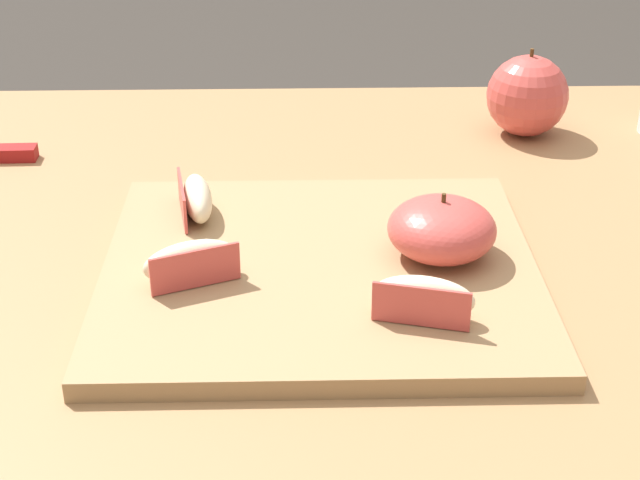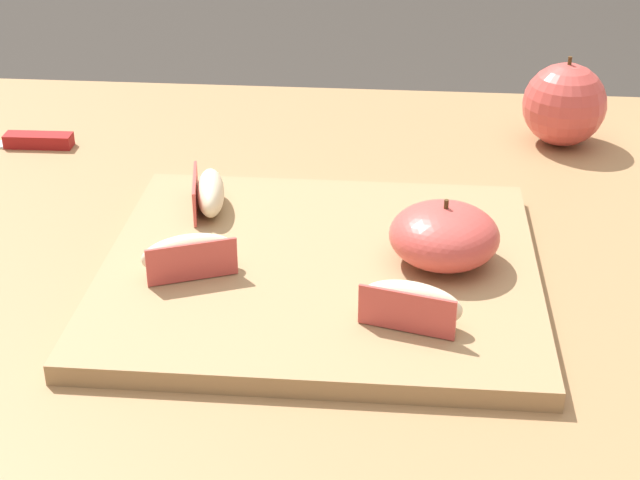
# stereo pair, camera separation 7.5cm
# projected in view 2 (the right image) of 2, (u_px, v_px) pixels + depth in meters

# --- Properties ---
(dining_table) EXTENTS (1.39, 0.89, 0.73)m
(dining_table) POSITION_uv_depth(u_px,v_px,m) (275.00, 366.00, 0.83)
(dining_table) COLOR #9E754C
(dining_table) RESTS_ON ground_plane
(cutting_board) EXTENTS (0.34, 0.31, 0.02)m
(cutting_board) POSITION_uv_depth(u_px,v_px,m) (320.00, 271.00, 0.77)
(cutting_board) COLOR #A37F56
(cutting_board) RESTS_ON dining_table
(apple_half_skin_up) EXTENTS (0.09, 0.09, 0.05)m
(apple_half_skin_up) POSITION_uv_depth(u_px,v_px,m) (444.00, 234.00, 0.76)
(apple_half_skin_up) COLOR #D14C47
(apple_half_skin_up) RESTS_ON cutting_board
(apple_wedge_right) EXTENTS (0.08, 0.05, 0.03)m
(apple_wedge_right) POSITION_uv_depth(u_px,v_px,m) (189.00, 255.00, 0.74)
(apple_wedge_right) COLOR beige
(apple_wedge_right) RESTS_ON cutting_board
(apple_wedge_front) EXTENTS (0.08, 0.04, 0.03)m
(apple_wedge_front) POSITION_uv_depth(u_px,v_px,m) (411.00, 304.00, 0.68)
(apple_wedge_front) COLOR beige
(apple_wedge_front) RESTS_ON cutting_board
(apple_wedge_near_knife) EXTENTS (0.04, 0.08, 0.03)m
(apple_wedge_near_knife) POSITION_uv_depth(u_px,v_px,m) (209.00, 193.00, 0.84)
(apple_wedge_near_knife) COLOR beige
(apple_wedge_near_knife) RESTS_ON cutting_board
(paring_knife) EXTENTS (0.16, 0.02, 0.01)m
(paring_knife) POSITION_uv_depth(u_px,v_px,m) (26.00, 141.00, 1.01)
(paring_knife) COLOR silver
(paring_knife) RESTS_ON dining_table
(whole_apple_pink_lady) EXTENTS (0.09, 0.09, 0.09)m
(whole_apple_pink_lady) POSITION_uv_depth(u_px,v_px,m) (564.00, 105.00, 1.00)
(whole_apple_pink_lady) COLOR #D14C47
(whole_apple_pink_lady) RESTS_ON dining_table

